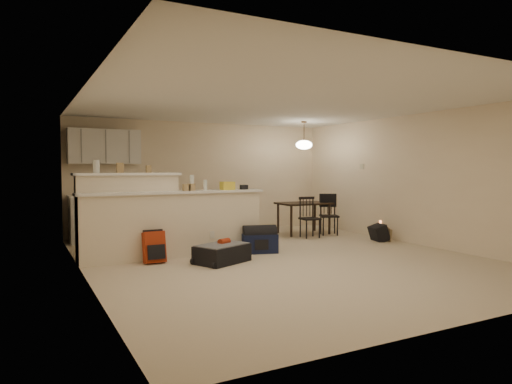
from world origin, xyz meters
TOP-DOWN VIEW (x-y plane):
  - room at (0.00, 0.00)m, footprint 7.00×7.02m
  - breakfast_bar at (-1.76, 0.98)m, footprint 3.08×0.58m
  - upper_cabinets at (-2.20, 3.32)m, footprint 1.40×0.34m
  - kitchen_counter at (-2.00, 3.19)m, footprint 1.80×0.60m
  - thermostat at (2.98, 1.55)m, footprint 0.02×0.12m
  - jar at (-2.68, 1.12)m, footprint 0.10×0.10m
  - cereal_box at (-2.32, 1.12)m, footprint 0.10×0.07m
  - small_box at (-1.87, 1.12)m, footprint 0.08×0.06m
  - bottle_a at (-1.20, 0.90)m, footprint 0.07×0.07m
  - bottle_b at (-0.96, 0.90)m, footprint 0.06×0.06m
  - bag_lump at (-0.56, 0.90)m, footprint 0.22×0.18m
  - pouch at (-0.24, 0.90)m, footprint 0.12×0.10m
  - extra_item_x at (-1.30, 0.90)m, footprint 0.11×0.10m
  - extra_item_y at (-1.21, 0.90)m, footprint 0.11×0.10m
  - dining_table at (1.86, 2.17)m, footprint 1.15×0.79m
  - pendant_lamp at (1.86, 2.17)m, footprint 0.36×0.36m
  - dining_chair_near at (1.66, 1.63)m, footprint 0.41×0.40m
  - dining_chair_far at (2.28, 1.78)m, footprint 0.50×0.49m
  - suitcase at (-0.98, 0.15)m, footprint 0.95×0.81m
  - red_backpack at (-1.92, 0.61)m, footprint 0.32×0.20m
  - navy_duffel at (-0.08, 0.61)m, footprint 0.67×0.47m
  - black_daypack at (2.64, 0.61)m, footprint 0.33×0.41m
  - cardboard_sheet at (2.79, 0.56)m, footprint 0.11×0.37m

SIDE VIEW (x-z plane):
  - suitcase at x=-0.98m, z-range 0.00..0.27m
  - cardboard_sheet at x=2.79m, z-range 0.00..0.29m
  - black_daypack at x=2.64m, z-range 0.00..0.32m
  - navy_duffel at x=-0.08m, z-range 0.00..0.33m
  - red_backpack at x=-1.92m, z-range 0.00..0.48m
  - dining_chair_near at x=1.66m, z-range 0.00..0.86m
  - dining_chair_far at x=2.28m, z-range 0.00..0.88m
  - kitchen_counter at x=-2.00m, z-range 0.00..0.90m
  - breakfast_bar at x=-1.76m, z-range -0.09..1.30m
  - dining_table at x=1.86m, z-range 0.27..0.97m
  - pouch at x=-0.24m, z-range 1.09..1.17m
  - extra_item_x at x=-1.30m, z-range 1.09..1.20m
  - extra_item_y at x=-1.21m, z-range 1.09..1.21m
  - bag_lump at x=-0.56m, z-range 1.09..1.23m
  - bottle_b at x=-0.96m, z-range 1.09..1.27m
  - bottle_a at x=-1.20m, z-range 1.09..1.35m
  - room at x=0.00m, z-range 0.00..2.50m
  - small_box at x=-1.87m, z-range 1.39..1.51m
  - cereal_box at x=-2.32m, z-range 1.39..1.55m
  - jar at x=-2.68m, z-range 1.39..1.59m
  - thermostat at x=2.98m, z-range 1.44..1.56m
  - upper_cabinets at x=-2.20m, z-range 1.55..2.25m
  - pendant_lamp at x=1.86m, z-range 1.68..2.30m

